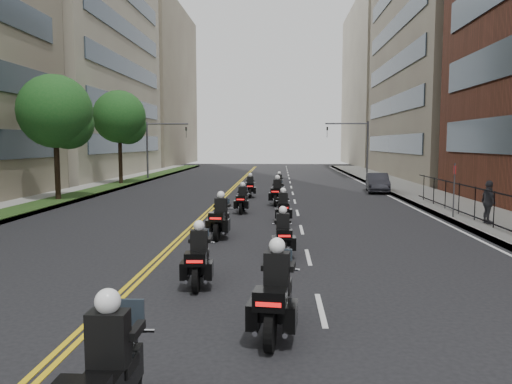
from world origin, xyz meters
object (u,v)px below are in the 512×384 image
at_px(motorcycle_7, 277,193).
at_px(motorcycle_8, 250,188).
at_px(motorcycle_0, 106,383).
at_px(motorcycle_1, 276,297).
at_px(motorcycle_5, 283,209).
at_px(motorcycle_6, 242,201).
at_px(motorcycle_3, 283,236).
at_px(pedestrian_c, 488,202).
at_px(motorcycle_9, 279,184).
at_px(motorcycle_2, 199,260).
at_px(motorcycle_4, 220,219).
at_px(parked_sedan, 377,183).

distance_m(motorcycle_7, motorcycle_8, 4.45).
relative_size(motorcycle_0, motorcycle_1, 1.01).
relative_size(motorcycle_5, motorcycle_6, 1.00).
relative_size(motorcycle_3, pedestrian_c, 1.15).
distance_m(motorcycle_0, motorcycle_8, 27.29).
relative_size(motorcycle_0, pedestrian_c, 1.35).
xyz_separation_m(motorcycle_3, motorcycle_9, (-0.18, 20.30, -0.02)).
xyz_separation_m(motorcycle_5, motorcycle_8, (-2.13, 10.58, 0.01)).
relative_size(motorcycle_1, motorcycle_8, 1.14).
height_order(motorcycle_2, motorcycle_5, motorcycle_2).
height_order(motorcycle_3, motorcycle_6, motorcycle_6).
height_order(motorcycle_3, pedestrian_c, pedestrian_c).
bearing_deg(motorcycle_0, motorcycle_2, 89.74).
relative_size(motorcycle_1, motorcycle_5, 1.15).
distance_m(motorcycle_5, motorcycle_9, 13.76).
xyz_separation_m(motorcycle_4, motorcycle_6, (0.33, 6.76, -0.07)).
relative_size(motorcycle_3, motorcycle_4, 0.89).
bearing_deg(motorcycle_6, parked_sedan, 53.30).
bearing_deg(motorcycle_4, motorcycle_3, -47.24).
bearing_deg(motorcycle_8, motorcycle_2, -92.73).
height_order(motorcycle_1, motorcycle_8, motorcycle_1).
distance_m(motorcycle_1, motorcycle_3, 6.70).
bearing_deg(motorcycle_2, motorcycle_1, -61.59).
relative_size(motorcycle_2, motorcycle_7, 0.95).
bearing_deg(pedestrian_c, motorcycle_7, 48.26).
bearing_deg(motorcycle_2, parked_sedan, 66.15).
distance_m(motorcycle_7, motorcycle_9, 7.25).
height_order(motorcycle_7, motorcycle_9, motorcycle_7).
xyz_separation_m(motorcycle_4, pedestrian_c, (11.17, 2.90, 0.38)).
height_order(motorcycle_0, motorcycle_7, motorcycle_0).
bearing_deg(motorcycle_3, motorcycle_6, 99.25).
height_order(motorcycle_3, motorcycle_9, motorcycle_3).
height_order(motorcycle_1, motorcycle_9, motorcycle_1).
bearing_deg(motorcycle_8, parked_sedan, 19.80).
relative_size(motorcycle_3, motorcycle_8, 0.98).
xyz_separation_m(motorcycle_5, pedestrian_c, (8.76, -0.74, 0.45)).
bearing_deg(motorcycle_6, motorcycle_3, -75.85).
distance_m(motorcycle_1, motorcycle_4, 9.85).
bearing_deg(pedestrian_c, motorcycle_0, 142.40).
distance_m(motorcycle_1, pedestrian_c, 15.39).
relative_size(motorcycle_0, motorcycle_7, 1.06).
height_order(motorcycle_0, motorcycle_9, motorcycle_0).
relative_size(motorcycle_1, motorcycle_6, 1.15).
bearing_deg(motorcycle_0, motorcycle_8, 89.77).
bearing_deg(motorcycle_1, motorcycle_7, 96.94).
relative_size(motorcycle_9, parked_sedan, 0.49).
bearing_deg(motorcycle_2, pedestrian_c, 37.05).
bearing_deg(motorcycle_2, motorcycle_5, 74.41).
xyz_separation_m(motorcycle_3, motorcycle_8, (-2.09, 17.12, 0.01)).
xyz_separation_m(motorcycle_4, motorcycle_7, (2.10, 10.15, -0.01)).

